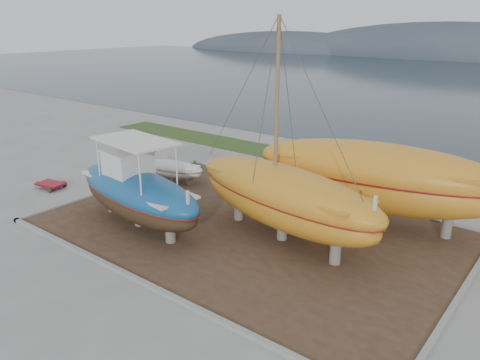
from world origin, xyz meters
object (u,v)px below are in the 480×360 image
Objects in this scene: orange_bare_hull at (374,185)px; red_trailer at (51,186)px; white_dinghy at (173,171)px; blue_caique at (137,183)px; orange_sailboat at (285,135)px.

red_trailer is at bearing -167.00° from orange_bare_hull.
white_dinghy is at bearing 178.15° from orange_bare_hull.
blue_caique is 6.50m from white_dinghy.
orange_sailboat is at bearing -128.81° from orange_bare_hull.
red_trailer is at bearing -174.38° from blue_caique.
white_dinghy is at bearing 129.18° from blue_caique.
orange_sailboat reaches higher than white_dinghy.
red_trailer is (-13.94, -2.56, -4.49)m from orange_sailboat.
orange_bare_hull is 4.91× the size of red_trailer.
blue_caique is at bearing -12.33° from red_trailer.
orange_sailboat is 14.87m from red_trailer.
blue_caique is 2.16× the size of white_dinghy.
red_trailer is at bearing -159.01° from orange_sailboat.
red_trailer is (-7.96, 0.28, -1.92)m from blue_caique.
white_dinghy is 11.75m from orange_bare_hull.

